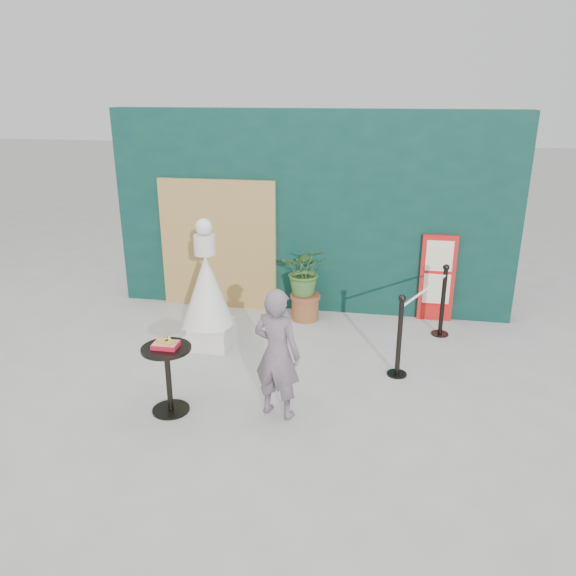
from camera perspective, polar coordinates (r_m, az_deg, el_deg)
The scene contains 10 objects.
ground at distance 6.13m, azimuth -2.03°, elevation -12.62°, with size 60.00×60.00×0.00m, color #ADAAA5.
back_wall at distance 8.47m, azimuth 2.35°, elevation 7.58°, with size 6.00×0.30×3.00m, color #092A29.
bamboo_fence at distance 8.69m, azimuth -7.10°, elevation 4.36°, with size 1.80×0.08×2.00m, color tan.
woman at distance 5.78m, azimuth -1.12°, elevation -6.71°, with size 0.52×0.34×1.42m, color slate.
menu_board at distance 8.47m, azimuth 14.91°, elevation 0.95°, with size 0.50×0.07×1.30m.
statue at distance 7.42m, azimuth -8.20°, elevation -0.77°, with size 0.68×0.68×1.74m.
cafe_table at distance 6.06m, azimuth -12.12°, elevation -8.06°, with size 0.52×0.52×0.75m.
food_basket at distance 5.94m, azimuth -12.29°, elevation -5.58°, with size 0.26×0.19×0.11m.
planter at distance 8.21m, azimuth 1.79°, elevation 1.07°, with size 0.66×0.58×1.13m.
stanchion_barrier at distance 7.39m, azimuth 13.53°, elevation -3.00°, with size 0.84×1.54×1.03m.
Camera 1 is at (1.12, -5.06, 3.28)m, focal length 35.00 mm.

